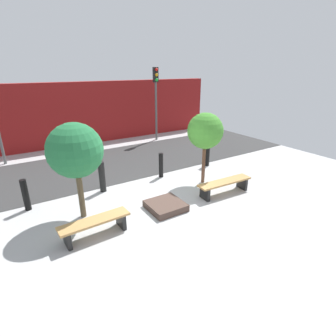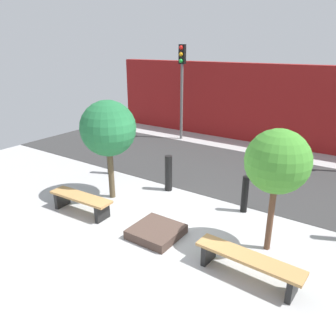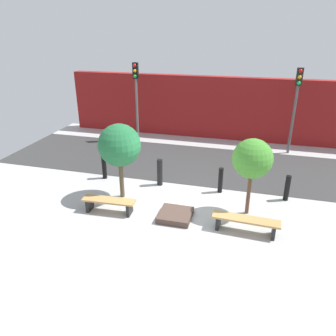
# 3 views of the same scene
# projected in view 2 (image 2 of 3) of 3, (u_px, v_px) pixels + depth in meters

# --- Properties ---
(ground_plane) EXTENTS (18.00, 18.00, 0.00)m
(ground_plane) POSITION_uv_depth(u_px,v_px,m) (160.00, 233.00, 7.45)
(ground_plane) COLOR #ABABAB
(road_strip) EXTENTS (18.00, 4.43, 0.01)m
(road_strip) POSITION_uv_depth(u_px,v_px,m) (239.00, 173.00, 10.92)
(road_strip) COLOR #343434
(road_strip) RESTS_ON ground
(building_facade) EXTENTS (16.20, 0.50, 3.29)m
(building_facade) POSITION_uv_depth(u_px,v_px,m) (281.00, 106.00, 13.44)
(building_facade) COLOR maroon
(building_facade) RESTS_ON ground
(bench_left) EXTENTS (1.78, 0.53, 0.47)m
(bench_left) POSITION_uv_depth(u_px,v_px,m) (81.00, 201.00, 8.22)
(bench_left) COLOR black
(bench_left) RESTS_ON ground
(bench_right) EXTENTS (2.00, 0.53, 0.47)m
(bench_right) POSITION_uv_depth(u_px,v_px,m) (248.00, 262.00, 5.89)
(bench_right) COLOR black
(bench_right) RESTS_ON ground
(planter_bed) EXTENTS (1.03, 1.03, 0.20)m
(planter_bed) POSITION_uv_depth(u_px,v_px,m) (156.00, 232.00, 7.29)
(planter_bed) COLOR #4A372F
(planter_bed) RESTS_ON ground
(tree_behind_left_bench) EXTENTS (1.47, 1.47, 2.70)m
(tree_behind_left_bench) POSITION_uv_depth(u_px,v_px,m) (108.00, 129.00, 8.51)
(tree_behind_left_bench) COLOR brown
(tree_behind_left_bench) RESTS_ON ground
(tree_behind_right_bench) EXTENTS (1.25, 1.25, 2.56)m
(tree_behind_right_bench) POSITION_uv_depth(u_px,v_px,m) (277.00, 162.00, 6.19)
(tree_behind_right_bench) COLOR brown
(tree_behind_right_bench) RESTS_ON ground
(bollard_far_left) EXTENTS (0.18, 0.18, 0.97)m
(bollard_far_left) POSITION_uv_depth(u_px,v_px,m) (110.00, 160.00, 10.69)
(bollard_far_left) COLOR black
(bollard_far_left) RESTS_ON ground
(bollard_left) EXTENTS (0.21, 0.21, 1.06)m
(bollard_left) POSITION_uv_depth(u_px,v_px,m) (168.00, 173.00, 9.44)
(bollard_left) COLOR black
(bollard_left) RESTS_ON ground
(bollard_center) EXTENTS (0.17, 0.17, 0.96)m
(bollard_center) POSITION_uv_depth(u_px,v_px,m) (245.00, 194.00, 8.23)
(bollard_center) COLOR black
(bollard_center) RESTS_ON ground
(traffic_light_west) EXTENTS (0.28, 0.27, 4.03)m
(traffic_light_west) POSITION_uv_depth(u_px,v_px,m) (182.00, 76.00, 13.92)
(traffic_light_west) COLOR slate
(traffic_light_west) RESTS_ON ground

